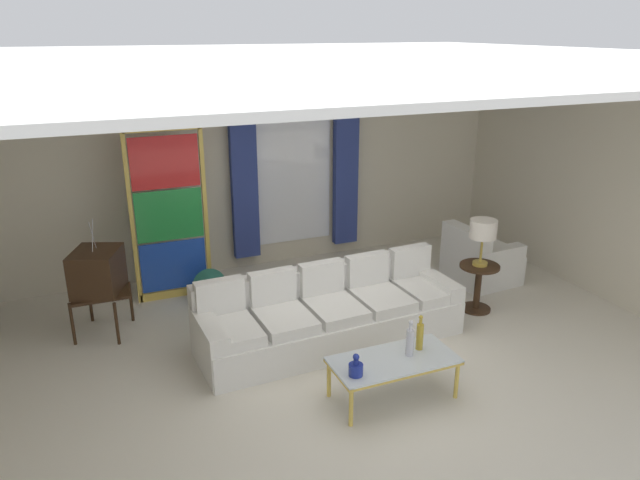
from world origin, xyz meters
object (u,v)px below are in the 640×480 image
at_px(bottle_amber_squat, 410,341).
at_px(peacock_figurine, 212,288).
at_px(coffee_table, 393,363).
at_px(bottle_crystal_tall, 356,368).
at_px(round_side_table, 478,283).
at_px(bottle_blue_decanter, 420,335).
at_px(stained_glass_divider, 170,219).
at_px(armchair_white, 479,261).
at_px(table_lamp_brass, 483,231).
at_px(couch_white_long, 328,314).
at_px(vintage_tv, 97,273).

distance_m(bottle_amber_squat, peacock_figurine, 2.95).
distance_m(coffee_table, bottle_crystal_tall, 0.47).
bearing_deg(round_side_table, peacock_figurine, 154.41).
bearing_deg(bottle_blue_decanter, round_side_table, 36.73).
xyz_separation_m(stained_glass_divider, round_side_table, (3.35, -1.83, -0.70)).
xyz_separation_m(coffee_table, armchair_white, (2.42, 1.95, -0.08)).
relative_size(peacock_figurine, table_lamp_brass, 1.05).
distance_m(stained_glass_divider, round_side_table, 3.88).
height_order(couch_white_long, peacock_figurine, couch_white_long).
distance_m(armchair_white, table_lamp_brass, 1.18).
height_order(coffee_table, vintage_tv, vintage_tv).
bearing_deg(couch_white_long, round_side_table, -1.10).
bearing_deg(bottle_blue_decanter, table_lamp_brass, 36.73).
xyz_separation_m(round_side_table, table_lamp_brass, (0.00, 0.00, 0.67)).
distance_m(bottle_crystal_tall, peacock_figurine, 2.84).
distance_m(vintage_tv, peacock_figurine, 1.43).
relative_size(couch_white_long, bottle_blue_decanter, 8.35).
xyz_separation_m(couch_white_long, bottle_crystal_tall, (-0.33, -1.37, 0.17)).
bearing_deg(couch_white_long, bottle_crystal_tall, -103.41).
relative_size(bottle_blue_decanter, bottle_crystal_tall, 1.67).
bearing_deg(bottle_amber_squat, table_lamp_brass, 35.72).
distance_m(coffee_table, bottle_amber_squat, 0.25).
distance_m(peacock_figurine, table_lamp_brass, 3.39).
bearing_deg(peacock_figurine, couch_white_long, -54.48).
bearing_deg(bottle_crystal_tall, peacock_figurine, 103.47).
relative_size(couch_white_long, vintage_tv, 2.19).
relative_size(stained_glass_divider, peacock_figurine, 3.67).
bearing_deg(stained_glass_divider, bottle_amber_squat, -61.47).
bearing_deg(peacock_figurine, bottle_amber_squat, -64.26).
height_order(coffee_table, bottle_crystal_tall, bottle_crystal_tall).
relative_size(bottle_blue_decanter, armchair_white, 0.41).
relative_size(armchair_white, stained_glass_divider, 0.40).
height_order(bottle_amber_squat, peacock_figurine, bottle_amber_squat).
bearing_deg(vintage_tv, bottle_blue_decanter, -40.43).
relative_size(coffee_table, table_lamp_brass, 2.06).
distance_m(coffee_table, bottle_blue_decanter, 0.37).
bearing_deg(armchair_white, peacock_figurine, 168.86).
bearing_deg(vintage_tv, table_lamp_brass, -15.26).
distance_m(bottle_blue_decanter, bottle_amber_squat, 0.16).
bearing_deg(table_lamp_brass, vintage_tv, 164.74).
distance_m(bottle_blue_decanter, peacock_figurine, 2.96).
distance_m(bottle_crystal_tall, bottle_amber_squat, 0.63).
bearing_deg(armchair_white, bottle_crystal_tall, -144.29).
height_order(bottle_crystal_tall, peacock_figurine, bottle_crystal_tall).
relative_size(couch_white_long, armchair_white, 3.39).
xyz_separation_m(armchair_white, round_side_table, (-0.56, -0.73, 0.07)).
bearing_deg(couch_white_long, peacock_figurine, 125.52).
bearing_deg(bottle_crystal_tall, bottle_amber_squat, 10.75).
distance_m(coffee_table, round_side_table, 2.23).
xyz_separation_m(bottle_amber_squat, armchair_white, (2.25, 1.94, -0.27)).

